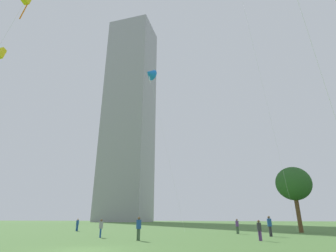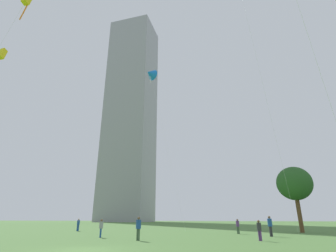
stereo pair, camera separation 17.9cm
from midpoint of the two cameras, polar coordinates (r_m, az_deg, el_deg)
name	(u,v)px [view 1 (the left image)]	position (r m, az deg, el deg)	size (l,w,h in m)	color
ground	(83,251)	(15.99, -18.84, -25.11)	(280.00, 280.00, 0.00)	#4C7538
person_standing_0	(237,225)	(31.98, 15.13, -20.73)	(0.35, 0.35, 1.59)	#3F593F
person_standing_1	(259,229)	(22.92, 19.62, -20.93)	(0.34, 0.34, 1.54)	#593372
person_standing_3	(270,225)	(28.47, 21.71, -19.89)	(0.42, 0.42, 1.88)	#2D2D33
person_standing_4	(77,224)	(39.44, -19.83, -19.99)	(0.36, 0.36, 1.61)	#1E478C
person_standing_5	(139,227)	(22.17, -6.85, -21.55)	(0.40, 0.40, 1.79)	#3F593F
person_standing_6	(101,227)	(26.11, -15.05, -21.05)	(0.35, 0.35, 1.59)	#1E478C
kite_flying_2	(1,53)	(44.40, -33.52, 13.46)	(4.74, 5.48, 24.69)	silver
kite_flying_3	(150,74)	(47.71, -4.22, 11.68)	(7.55, 3.55, 27.77)	silver
park_tree_0	(293,184)	(37.71, 26.26, -11.58)	(4.40, 4.40, 8.08)	brown
distant_highrise_0	(130,113)	(133.60, -8.68, 2.99)	(22.01, 19.30, 106.54)	#939399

